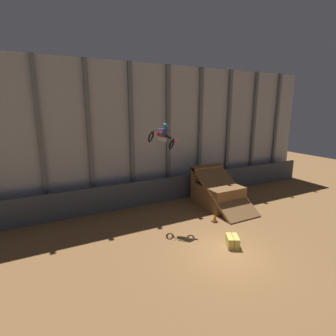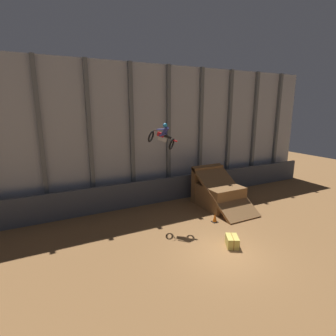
{
  "view_description": "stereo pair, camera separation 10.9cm",
  "coord_description": "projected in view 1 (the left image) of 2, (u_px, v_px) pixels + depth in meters",
  "views": [
    {
      "loc": [
        -8.13,
        -9.22,
        7.25
      ],
      "look_at": [
        -0.64,
        5.05,
        3.5
      ],
      "focal_mm": 28.0,
      "sensor_mm": 36.0,
      "label": 1
    },
    {
      "loc": [
        -8.03,
        -9.27,
        7.25
      ],
      "look_at": [
        -0.64,
        5.05,
        3.5
      ],
      "focal_mm": 28.0,
      "sensor_mm": 36.0,
      "label": 2
    }
  ],
  "objects": [
    {
      "name": "ground_plane",
      "position": [
        225.0,
        254.0,
        13.27
      ],
      "size": [
        60.0,
        60.0,
        0.0
      ],
      "primitive_type": "plane",
      "color": "olive"
    },
    {
      "name": "arena_back_wall",
      "position": [
        150.0,
        135.0,
        20.13
      ],
      "size": [
        32.0,
        0.4,
        10.38
      ],
      "color": "#A3A8B2",
      "rests_on": "ground_plane"
    },
    {
      "name": "lower_barrier",
      "position": [
        156.0,
        191.0,
        20.19
      ],
      "size": [
        31.36,
        0.2,
        1.89
      ],
      "color": "#474C56",
      "rests_on": "ground_plane"
    },
    {
      "name": "dirt_ramp",
      "position": [
        216.0,
        192.0,
        19.7
      ],
      "size": [
        2.68,
        4.77,
        2.95
      ],
      "color": "brown",
      "rests_on": "ground_plane"
    },
    {
      "name": "rider_bike_solo",
      "position": [
        162.0,
        137.0,
        15.94
      ],
      "size": [
        1.69,
        1.68,
        1.64
      ],
      "rotation": [
        0.29,
        0.0,
        0.79
      ],
      "color": "black"
    },
    {
      "name": "traffic_cone_near_ramp",
      "position": [
        215.0,
        218.0,
        16.92
      ],
      "size": [
        0.36,
        0.36,
        0.58
      ],
      "color": "black",
      "rests_on": "ground_plane"
    },
    {
      "name": "hay_bale_trackside",
      "position": [
        232.0,
        241.0,
        13.97
      ],
      "size": [
        0.97,
        1.08,
        0.57
      ],
      "rotation": [
        0.0,
        0.0,
        1.05
      ],
      "color": "#CCB751",
      "rests_on": "ground_plane"
    }
  ]
}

